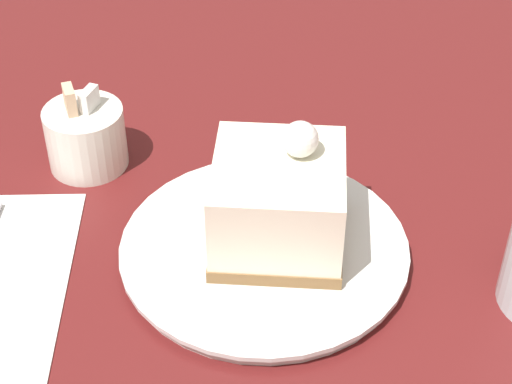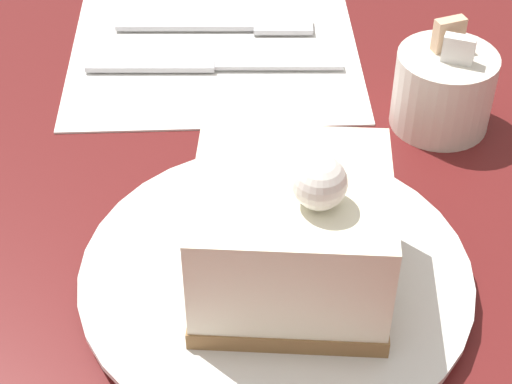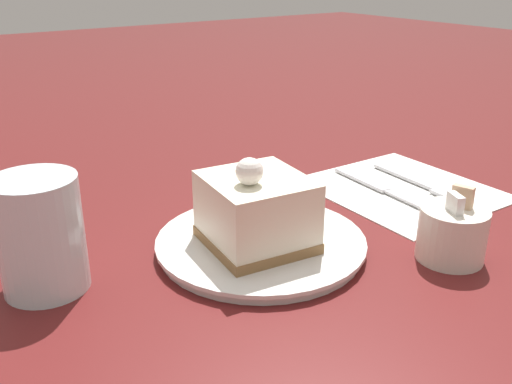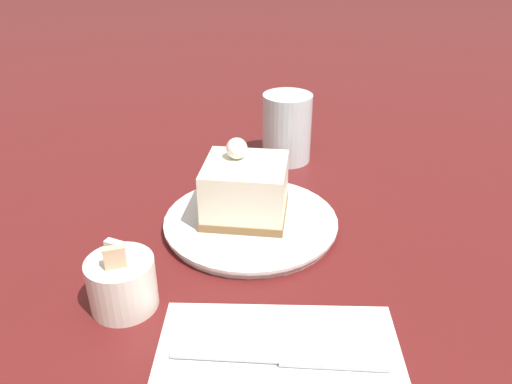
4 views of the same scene
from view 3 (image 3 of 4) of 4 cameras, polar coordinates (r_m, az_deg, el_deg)
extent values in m
plane|color=#5B1919|center=(0.61, -2.28, -4.69)|extent=(4.00, 4.00, 0.00)
cylinder|color=silver|center=(0.58, 0.49, -5.22)|extent=(0.21, 0.21, 0.01)
cylinder|color=silver|center=(0.58, 0.49, -4.85)|extent=(0.21, 0.21, 0.00)
cube|color=olive|center=(0.57, 0.26, -4.65)|extent=(0.10, 0.11, 0.01)
cube|color=white|center=(0.56, 0.27, -1.41)|extent=(0.10, 0.11, 0.06)
sphere|color=white|center=(0.52, -0.67, 2.07)|extent=(0.03, 0.03, 0.03)
cube|color=white|center=(0.76, 14.40, 0.31)|extent=(0.20, 0.22, 0.00)
cube|color=silver|center=(0.79, 14.61, 1.51)|extent=(0.02, 0.11, 0.00)
cube|color=silver|center=(0.74, 18.82, -0.32)|extent=(0.02, 0.05, 0.00)
cube|color=silver|center=(0.77, 10.52, 1.25)|extent=(0.02, 0.10, 0.00)
cube|color=silver|center=(0.71, 15.59, -1.13)|extent=(0.01, 0.10, 0.00)
cylinder|color=silver|center=(0.59, 19.01, -4.00)|extent=(0.07, 0.07, 0.05)
cube|color=#D8B28C|center=(0.58, 19.94, -0.54)|extent=(0.01, 0.02, 0.02)
cube|color=white|center=(0.57, 19.29, -1.16)|extent=(0.02, 0.02, 0.02)
cylinder|color=silver|center=(0.53, -20.78, -4.01)|extent=(0.08, 0.08, 0.11)
camera|label=1|loc=(0.96, -17.06, 31.46)|focal=60.00mm
camera|label=2|loc=(0.46, -41.91, 26.70)|focal=60.00mm
camera|label=4|loc=(0.93, 29.88, 23.51)|focal=35.00mm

